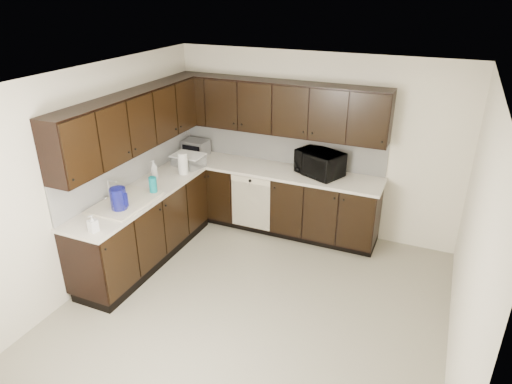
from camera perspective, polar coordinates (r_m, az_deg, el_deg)
floor at (r=5.28m, az=0.12°, el=-13.79°), size 4.00×4.00×0.00m
ceiling at (r=4.21m, az=0.15°, el=13.90°), size 4.00×4.00×0.00m
wall_back at (r=6.36m, az=7.31°, el=5.81°), size 4.00×0.02×2.50m
wall_left at (r=5.64m, az=-18.90°, el=2.12°), size 0.02×4.00×2.50m
wall_right at (r=4.33m, az=25.41°, el=-6.07°), size 0.02×4.00×2.50m
wall_front at (r=3.17m, az=-14.92°, el=-16.36°), size 4.00×0.02×2.50m
lower_cabinets at (r=6.27m, az=-4.33°, el=-2.65°), size 3.00×2.80×0.90m
countertop at (r=6.05m, az=-4.51°, el=1.60°), size 3.03×2.83×0.04m
backsplash at (r=6.22m, az=-5.40°, el=4.80°), size 3.00×2.80×0.48m
upper_cabinets at (r=5.90m, az=-5.17°, el=9.70°), size 3.00×2.80×0.70m
dishwasher at (r=6.33m, az=-0.65°, el=-0.95°), size 0.58×0.04×0.78m
sink at (r=5.58m, az=-16.01°, el=-1.90°), size 0.54×0.82×0.42m
microwave at (r=6.13m, az=7.94°, el=3.60°), size 0.71×0.61×0.33m
soap_bottle_a at (r=4.99m, az=-19.74°, el=-3.71°), size 0.10×0.11×0.19m
soap_bottle_b at (r=6.10m, az=-12.63°, el=2.76°), size 0.13×0.13×0.26m
toaster_oven at (r=6.88m, az=-7.53°, el=5.53°), size 0.36×0.27×0.22m
storage_bin at (r=6.47m, az=-8.45°, el=3.91°), size 0.48×0.41×0.16m
blue_pitcher at (r=5.35m, az=-16.82°, el=-0.89°), size 0.22×0.22×0.27m
teal_tumbler at (r=5.68m, az=-12.75°, el=0.83°), size 0.12×0.12×0.21m
paper_towel_roll at (r=6.19m, az=-9.12°, el=3.55°), size 0.18×0.18×0.29m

